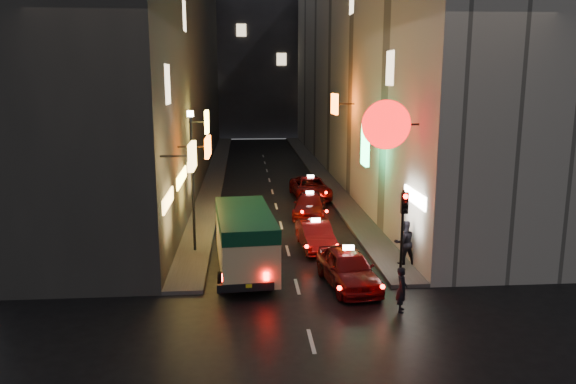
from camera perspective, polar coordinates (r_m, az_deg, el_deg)
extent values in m
cube|color=#363431|center=(45.92, -12.45, 12.84)|extent=(6.00, 52.00, 18.00)
cube|color=#FFC359|center=(20.95, -9.69, 3.63)|extent=(0.18, 1.65, 0.98)
cube|color=#F3530C|center=(26.46, -8.15, 4.58)|extent=(0.18, 2.10, 0.89)
cube|color=yellow|center=(32.07, -8.26, 7.06)|extent=(0.18, 1.33, 1.29)
cube|color=#FFC359|center=(22.77, -12.12, -0.81)|extent=(0.10, 2.98, 0.55)
cube|color=yellow|center=(27.78, -10.77, 1.47)|extent=(0.10, 3.97, 0.55)
cube|color=#FFC359|center=(32.10, -9.95, 2.84)|extent=(0.10, 2.61, 0.55)
cube|color=#FFE5B2|center=(23.70, -12.16, 10.65)|extent=(0.06, 1.30, 1.60)
cube|color=#FFE5B2|center=(31.81, -10.50, 17.21)|extent=(0.06, 1.30, 1.60)
cube|color=#A5A097|center=(46.59, 7.98, 12.98)|extent=(6.00, 52.00, 18.00)
cylinder|color=#F20A0A|center=(22.58, 9.95, 6.76)|extent=(1.93, 0.18, 1.93)
cube|color=#30F478|center=(28.05, 7.85, 4.73)|extent=(0.18, 1.19, 2.01)
cube|color=#F3530C|center=(35.41, 4.75, 8.91)|extent=(0.18, 1.81, 1.26)
cube|color=white|center=(23.37, 12.78, -0.52)|extent=(0.10, 2.79, 0.55)
cube|color=#FFE5B2|center=(27.40, 10.34, 12.27)|extent=(0.06, 1.30, 1.60)
cube|color=#FFE5B2|center=(37.45, 6.50, 18.75)|extent=(0.06, 1.30, 1.60)
cube|color=#37373D|center=(77.59, -3.21, 13.95)|extent=(30.00, 10.00, 22.00)
cube|color=#4E4B48|center=(46.21, -7.35, 1.89)|extent=(1.50, 52.00, 0.15)
cube|color=#4E4B48|center=(46.56, 3.15, 2.04)|extent=(1.50, 52.00, 0.15)
cube|color=beige|center=(22.57, -4.41, -4.73)|extent=(2.54, 6.05, 2.16)
cube|color=#0C3D24|center=(22.35, -4.44, -2.68)|extent=(2.56, 6.07, 0.54)
cube|color=black|center=(22.80, -4.42, -4.00)|extent=(2.38, 3.70, 0.49)
cube|color=black|center=(20.12, -4.33, -9.61)|extent=(2.03, 0.34, 0.29)
cube|color=#FF0A05|center=(19.93, -6.49, -8.65)|extent=(0.18, 0.06, 0.28)
cube|color=#FF0A05|center=(19.93, -2.20, -8.58)|extent=(0.18, 0.06, 0.28)
cylinder|color=black|center=(24.71, -6.51, -5.94)|extent=(0.22, 0.75, 0.75)
cylinder|color=black|center=(21.14, -1.84, -8.94)|extent=(0.22, 0.75, 0.75)
imported|color=#620B0C|center=(21.47, 6.13, -7.38)|extent=(2.81, 5.46, 1.66)
cube|color=white|center=(21.19, 6.18, -5.02)|extent=(0.44, 0.23, 0.16)
sphere|color=#FF0A05|center=(19.14, 5.25, -9.69)|extent=(0.16, 0.16, 0.16)
sphere|color=#FF0A05|center=(19.44, 9.59, -9.47)|extent=(0.16, 0.16, 0.16)
imported|color=#620B0C|center=(25.93, 2.83, -4.19)|extent=(2.19, 4.76, 1.48)
cube|color=white|center=(25.72, 2.85, -2.41)|extent=(0.43, 0.21, 0.16)
sphere|color=#FF0A05|center=(23.84, 1.91, -5.56)|extent=(0.16, 0.16, 0.16)
sphere|color=#FF0A05|center=(24.01, 5.03, -5.47)|extent=(0.16, 0.16, 0.16)
imported|color=#620B0C|center=(31.97, 2.22, -1.14)|extent=(2.67, 4.93, 1.49)
cube|color=white|center=(31.80, 2.23, 0.32)|extent=(0.44, 0.25, 0.16)
sphere|color=#FF0A05|center=(29.84, 1.44, -2.02)|extent=(0.16, 0.16, 0.16)
sphere|color=#FF0A05|center=(30.00, 3.95, -1.97)|extent=(0.16, 0.16, 0.16)
imported|color=#620B0C|center=(36.70, 2.30, 0.60)|extent=(2.32, 5.08, 1.58)
cube|color=white|center=(36.54, 2.31, 1.95)|extent=(0.43, 0.20, 0.16)
sphere|color=#FF0A05|center=(34.41, 1.59, -0.10)|extent=(0.16, 0.16, 0.16)
sphere|color=#FF0A05|center=(34.59, 3.90, -0.06)|extent=(0.16, 0.16, 0.16)
imported|color=black|center=(19.51, 11.50, -9.39)|extent=(0.52, 0.66, 1.76)
imported|color=black|center=(23.79, 11.74, -4.74)|extent=(0.86, 0.62, 2.09)
cylinder|color=black|center=(21.77, 11.49, -4.33)|extent=(0.10, 0.10, 3.50)
cube|color=black|center=(21.29, 11.76, -1.10)|extent=(0.26, 0.18, 0.80)
sphere|color=#FF0A05|center=(21.13, 11.88, -0.45)|extent=(0.18, 0.18, 0.18)
sphere|color=black|center=(21.19, 11.85, -1.16)|extent=(0.17, 0.17, 0.17)
sphere|color=black|center=(21.25, 11.82, -1.87)|extent=(0.17, 0.17, 0.17)
cylinder|color=black|center=(25.04, -9.65, 0.76)|extent=(0.12, 0.12, 6.00)
cylinder|color=#FFE5BF|center=(24.65, -9.90, 7.85)|extent=(0.28, 0.28, 0.25)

